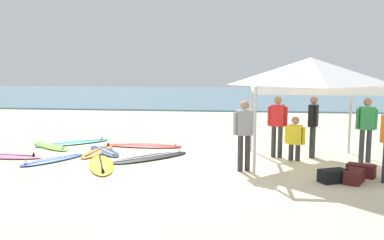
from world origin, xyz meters
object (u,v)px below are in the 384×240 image
(surfboard_black, at_px, (151,157))
(gear_bag_near_tent, at_px, (361,170))
(canopy_tent, at_px, (310,72))
(gear_bag_on_sand, at_px, (354,176))
(person_grey, at_px, (244,131))
(person_green, at_px, (366,126))
(surfboard_red, at_px, (145,145))
(surfboard_navy, at_px, (104,151))
(person_yellow, at_px, (295,137))
(person_black, at_px, (313,123))
(surfboard_orange, at_px, (98,151))
(surfboard_lime, at_px, (51,146))
(surfboard_pink, at_px, (2,156))
(surfboard_teal, at_px, (73,143))
(gear_bag_by_pole, at_px, (333,176))
(person_red, at_px, (277,122))
(surfboard_yellow, at_px, (101,165))
(surfboard_blue, at_px, (53,160))

(surfboard_black, height_order, gear_bag_near_tent, gear_bag_near_tent)
(canopy_tent, xyz_separation_m, gear_bag_on_sand, (0.70, -1.74, -2.25))
(person_grey, xyz_separation_m, person_green, (3.19, 1.29, 0.00))
(canopy_tent, relative_size, person_grey, 1.75)
(surfboard_red, bearing_deg, surfboard_navy, -135.54)
(person_grey, distance_m, person_yellow, 1.91)
(gear_bag_near_tent, relative_size, gear_bag_on_sand, 1.00)
(person_black, bearing_deg, person_green, -19.32)
(canopy_tent, distance_m, surfboard_orange, 6.42)
(surfboard_lime, relative_size, surfboard_red, 0.79)
(surfboard_black, height_order, person_green, person_green)
(surfboard_red, bearing_deg, person_black, -10.89)
(surfboard_pink, xyz_separation_m, surfboard_navy, (2.63, 1.01, 0.00))
(surfboard_teal, height_order, gear_bag_by_pole, gear_bag_by_pole)
(person_red, height_order, person_black, same)
(surfboard_pink, height_order, surfboard_black, same)
(surfboard_orange, height_order, person_red, person_red)
(canopy_tent, bearing_deg, gear_bag_on_sand, -68.23)
(surfboard_teal, bearing_deg, surfboard_pink, -117.55)
(person_black, relative_size, gear_bag_near_tent, 2.85)
(surfboard_red, distance_m, gear_bag_by_pole, 6.10)
(canopy_tent, bearing_deg, person_red, 140.89)
(surfboard_teal, bearing_deg, surfboard_orange, -43.69)
(surfboard_pink, distance_m, surfboard_yellow, 3.22)
(person_black, bearing_deg, surfboard_orange, -178.94)
(person_green, bearing_deg, surfboard_navy, 176.57)
(surfboard_black, distance_m, person_grey, 2.90)
(person_grey, distance_m, gear_bag_near_tent, 2.80)
(surfboard_teal, distance_m, gear_bag_by_pole, 8.36)
(surfboard_red, height_order, person_yellow, person_yellow)
(surfboard_lime, relative_size, person_green, 1.14)
(person_black, bearing_deg, person_yellow, -140.75)
(person_yellow, xyz_separation_m, gear_bag_by_pole, (0.55, -2.01, -0.52))
(person_red, bearing_deg, surfboard_red, 165.22)
(surfboard_lime, relative_size, surfboard_pink, 0.80)
(surfboard_teal, relative_size, gear_bag_by_pole, 3.80)
(surfboard_navy, bearing_deg, surfboard_yellow, -72.73)
(canopy_tent, distance_m, person_green, 2.08)
(surfboard_pink, height_order, surfboard_yellow, same)
(surfboard_red, bearing_deg, surfboard_orange, -136.90)
(person_grey, relative_size, person_green, 1.00)
(surfboard_blue, height_order, surfboard_orange, same)
(surfboard_blue, bearing_deg, surfboard_navy, 53.06)
(surfboard_pink, distance_m, surfboard_red, 4.14)
(surfboard_navy, height_order, gear_bag_by_pole, gear_bag_by_pole)
(surfboard_black, distance_m, gear_bag_near_tent, 5.33)
(surfboard_orange, bearing_deg, surfboard_red, 43.10)
(person_green, bearing_deg, person_yellow, -180.00)
(surfboard_blue, distance_m, surfboard_yellow, 1.54)
(surfboard_lime, relative_size, person_yellow, 1.63)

